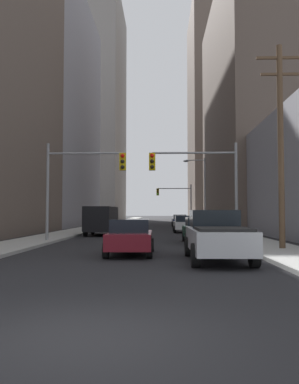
{
  "coord_description": "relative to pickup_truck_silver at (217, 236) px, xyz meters",
  "views": [
    {
      "loc": [
        1.19,
        -5.85,
        1.81
      ],
      "look_at": [
        0.0,
        35.62,
        3.92
      ],
      "focal_mm": 37.56,
      "sensor_mm": 36.0,
      "label": 1
    }
  ],
  "objects": [
    {
      "name": "ground_plane",
      "position": [
        -3.28,
        -9.3,
        -0.93
      ],
      "size": [
        400.0,
        400.0,
        0.0
      ],
      "primitive_type": "plane",
      "color": "black"
    },
    {
      "name": "building_right_far_highrise",
      "position": [
        15.66,
        79.59,
        24.04
      ],
      "size": [
        21.35,
        22.97,
        49.94
      ],
      "primitive_type": "cube",
      "color": "#66564C",
      "rests_on": "ground"
    },
    {
      "name": "street_lamp_right",
      "position": [
        2.15,
        26.93,
        3.6
      ],
      "size": [
        2.33,
        0.32,
        7.5
      ],
      "color": "gray",
      "rests_on": "ground"
    },
    {
      "name": "traffic_signal_near_right",
      "position": [
        0.09,
        8.94,
        3.18
      ],
      "size": [
        5.31,
        0.44,
        6.0
      ],
      "color": "gray",
      "rests_on": "ground"
    },
    {
      "name": "sidewalk_right",
      "position": [
        3.28,
        40.7,
        -0.86
      ],
      "size": [
        2.92,
        160.0,
        0.15
      ],
      "primitive_type": "cube",
      "color": "#9E9E99",
      "rests_on": "ground"
    },
    {
      "name": "sidewalk_left",
      "position": [
        -9.84,
        40.7,
        -0.86
      ],
      "size": [
        2.92,
        160.0,
        0.15
      ],
      "primitive_type": "cube",
      "color": "#9E9E99",
      "rests_on": "ground"
    },
    {
      "name": "traffic_signal_near_left",
      "position": [
        -6.87,
        8.94,
        3.16
      ],
      "size": [
        4.85,
        0.44,
        6.0
      ],
      "color": "gray",
      "rests_on": "ground"
    },
    {
      "name": "utility_pole_right",
      "position": [
        3.57,
        3.81,
        4.24
      ],
      "size": [
        2.2,
        0.28,
        9.79
      ],
      "color": "brown",
      "rests_on": "ground"
    },
    {
      "name": "traffic_signal_far_right",
      "position": [
        0.11,
        45.09,
        3.18
      ],
      "size": [
        5.28,
        0.44,
        6.0
      ],
      "color": "gray",
      "rests_on": "ground"
    },
    {
      "name": "sedan_white",
      "position": [
        -0.02,
        21.27,
        -0.16
      ],
      "size": [
        1.95,
        4.23,
        1.52
      ],
      "color": "white",
      "rests_on": "ground"
    },
    {
      "name": "pickup_truck_silver",
      "position": [
        0.0,
        0.0,
        0.0
      ],
      "size": [
        2.2,
        5.4,
        1.9
      ],
      "color": "#B7BABF",
      "rests_on": "ground"
    },
    {
      "name": "building_left_far_tower",
      "position": [
        -20.03,
        83.7,
        26.48
      ],
      "size": [
        16.21,
        27.23,
        54.83
      ],
      "primitive_type": "cube",
      "color": "gray",
      "rests_on": "ground"
    },
    {
      "name": "cargo_van_black",
      "position": [
        -6.82,
        16.6,
        0.35
      ],
      "size": [
        2.16,
        5.25,
        2.26
      ],
      "color": "black",
      "rests_on": "ground"
    },
    {
      "name": "building_left_mid_office",
      "position": [
        -21.21,
        38.26,
        14.99
      ],
      "size": [
        17.37,
        29.7,
        31.84
      ],
      "primitive_type": "cube",
      "color": "#93939E",
      "rests_on": "ground"
    },
    {
      "name": "sedan_green",
      "position": [
        0.22,
        8.93,
        -0.16
      ],
      "size": [
        1.95,
        4.24,
        1.52
      ],
      "color": "#195938",
      "rests_on": "ground"
    },
    {
      "name": "sedan_navy",
      "position": [
        0.25,
        35.83,
        -0.16
      ],
      "size": [
        1.95,
        4.23,
        1.52
      ],
      "color": "#141E4C",
      "rests_on": "ground"
    },
    {
      "name": "sedan_maroon",
      "position": [
        -3.4,
        1.98,
        -0.16
      ],
      "size": [
        1.95,
        4.23,
        1.52
      ],
      "color": "maroon",
      "rests_on": "ground"
    }
  ]
}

